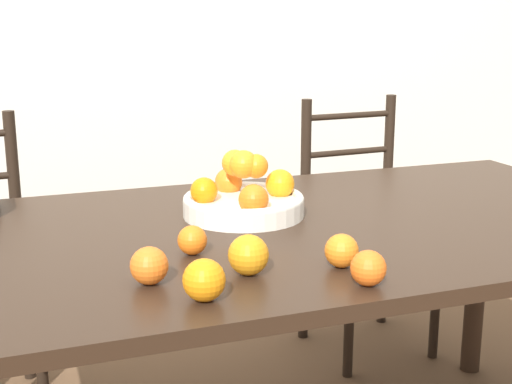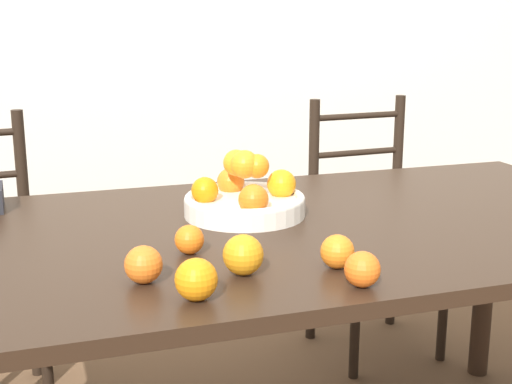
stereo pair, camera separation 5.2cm
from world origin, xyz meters
TOP-DOWN VIEW (x-y plane):
  - wall_back at (0.00, 1.51)m, footprint 8.00×0.06m
  - dining_table at (0.00, 0.00)m, footprint 1.95×1.02m
  - fruit_bowl at (-0.10, 0.12)m, footprint 0.32×0.32m
  - orange_loose_0 at (-0.31, -0.14)m, footprint 0.07×0.07m
  - orange_loose_1 at (-0.36, -0.40)m, footprint 0.08×0.08m
  - orange_loose_2 at (-0.04, -0.32)m, footprint 0.07×0.07m
  - orange_loose_3 at (-0.24, -0.30)m, footprint 0.08×0.08m
  - orange_loose_4 at (-0.43, -0.28)m, footprint 0.08×0.08m
  - orange_loose_5 at (-0.04, -0.44)m, footprint 0.07×0.07m
  - chair_right at (0.62, 0.78)m, footprint 0.44×0.42m

SIDE VIEW (x-z plane):
  - chair_right at x=0.62m, z-range -0.02..0.96m
  - dining_table at x=0.00m, z-range 0.30..1.08m
  - orange_loose_0 at x=-0.31m, z-range 0.78..0.84m
  - orange_loose_5 at x=-0.04m, z-range 0.78..0.85m
  - orange_loose_2 at x=-0.04m, z-range 0.78..0.85m
  - orange_loose_4 at x=-0.43m, z-range 0.78..0.85m
  - orange_loose_1 at x=-0.36m, z-range 0.78..0.86m
  - orange_loose_3 at x=-0.24m, z-range 0.78..0.86m
  - fruit_bowl at x=-0.10m, z-range 0.74..0.91m
  - wall_back at x=0.00m, z-range 0.00..2.60m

